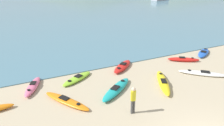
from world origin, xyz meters
name	(u,v)px	position (x,y,z in m)	size (l,w,h in m)	color
bay_water	(40,9)	(0.00, 45.03, 0.03)	(160.00, 70.00, 0.06)	teal
kayak_on_sand_1	(122,66)	(0.63, 9.38, 0.17)	(2.65, 2.40, 0.38)	red
kayak_on_sand_2	(204,53)	(8.94, 8.97, 0.15)	(2.84, 2.20, 0.34)	blue
kayak_on_sand_3	(33,86)	(-6.17, 9.02, 0.16)	(1.64, 2.71, 0.37)	#E5668C
kayak_on_sand_4	(116,89)	(-1.46, 6.33, 0.17)	(3.16, 2.62, 0.38)	teal
kayak_on_sand_5	(77,78)	(-3.21, 8.96, 0.13)	(2.72, 2.03, 0.30)	#8CCC2D
kayak_on_sand_6	(203,73)	(5.35, 5.74, 0.13)	(3.01, 2.79, 0.31)	white
kayak_on_sand_7	(163,82)	(1.77, 5.79, 0.18)	(2.25, 3.44, 0.39)	yellow
kayak_on_sand_8	(66,101)	(-4.65, 6.43, 0.12)	(2.25, 3.26, 0.29)	orange
kayak_on_sand_9	(184,59)	(6.01, 8.43, 0.17)	(2.54, 1.88, 0.38)	red
person_near_foreground	(133,99)	(-1.73, 3.89, 0.89)	(0.31, 0.21, 1.55)	#4C4C4C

